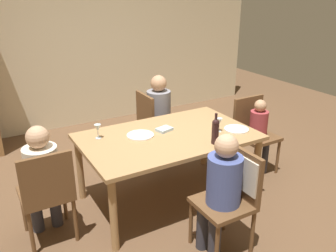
% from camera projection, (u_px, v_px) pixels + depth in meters
% --- Properties ---
extents(ground_plane, '(10.00, 10.00, 0.00)m').
position_uv_depth(ground_plane, '(168.00, 198.00, 3.93)').
color(ground_plane, brown).
extents(rear_room_partition, '(6.40, 0.12, 2.70)m').
position_uv_depth(rear_room_partition, '(82.00, 42.00, 5.64)').
color(rear_room_partition, beige).
rests_on(rear_room_partition, ground_plane).
extents(dining_table, '(1.77, 1.10, 0.76)m').
position_uv_depth(dining_table, '(168.00, 142.00, 3.68)').
color(dining_table, '#A87F51').
rests_on(dining_table, ground_plane).
extents(chair_far_right, '(0.44, 0.44, 0.92)m').
position_uv_depth(chair_far_right, '(153.00, 122.00, 4.62)').
color(chair_far_right, brown).
rests_on(chair_far_right, ground_plane).
extents(chair_near, '(0.46, 0.44, 0.92)m').
position_uv_depth(chair_near, '(235.00, 187.00, 3.02)').
color(chair_near, brown).
rests_on(chair_near, ground_plane).
extents(chair_left_end, '(0.44, 0.44, 0.92)m').
position_uv_depth(chair_left_end, '(47.00, 191.00, 3.07)').
color(chair_left_end, brown).
rests_on(chair_left_end, ground_plane).
extents(chair_right_end, '(0.44, 0.44, 0.92)m').
position_uv_depth(chair_right_end, '(253.00, 129.00, 4.39)').
color(chair_right_end, brown).
rests_on(chair_right_end, ground_plane).
extents(person_woman_host, '(0.36, 0.31, 1.14)m').
position_uv_depth(person_woman_host, '(161.00, 111.00, 4.63)').
color(person_woman_host, '#33333D').
rests_on(person_woman_host, ground_plane).
extents(person_man_bearded, '(0.34, 0.29, 1.10)m').
position_uv_depth(person_man_bearded, '(221.00, 187.00, 2.93)').
color(person_man_bearded, '#33333D').
rests_on(person_man_bearded, ground_plane).
extents(person_man_guest, '(0.29, 0.34, 1.11)m').
position_uv_depth(person_man_guest, '(42.00, 174.00, 3.12)').
color(person_man_guest, '#33333D').
rests_on(person_man_guest, ground_plane).
extents(person_child_small, '(0.22, 0.25, 0.94)m').
position_uv_depth(person_child_small, '(259.00, 130.00, 4.29)').
color(person_child_small, '#33333D').
rests_on(person_child_small, ground_plane).
extents(wine_bottle_tall_green, '(0.07, 0.07, 0.31)m').
position_uv_depth(wine_bottle_tall_green, '(215.00, 130.00, 3.41)').
color(wine_bottle_tall_green, black).
rests_on(wine_bottle_tall_green, dining_table).
extents(wine_glass_near_left, '(0.07, 0.07, 0.15)m').
position_uv_depth(wine_glass_near_left, '(98.00, 128.00, 3.53)').
color(wine_glass_near_left, silver).
rests_on(wine_glass_near_left, dining_table).
extents(wine_glass_centre, '(0.07, 0.07, 0.15)m').
position_uv_depth(wine_glass_centre, '(219.00, 122.00, 3.70)').
color(wine_glass_centre, silver).
rests_on(wine_glass_centre, dining_table).
extents(dinner_plate_host, '(0.28, 0.28, 0.01)m').
position_uv_depth(dinner_plate_host, '(140.00, 135.00, 3.63)').
color(dinner_plate_host, white).
rests_on(dinner_plate_host, dining_table).
extents(dinner_plate_guest_left, '(0.26, 0.26, 0.01)m').
position_uv_depth(dinner_plate_guest_left, '(236.00, 129.00, 3.78)').
color(dinner_plate_guest_left, white).
rests_on(dinner_plate_guest_left, dining_table).
extents(folded_napkin, '(0.19, 0.16, 0.03)m').
position_uv_depth(folded_napkin, '(164.00, 129.00, 3.75)').
color(folded_napkin, '#ADC6D6').
rests_on(folded_napkin, dining_table).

